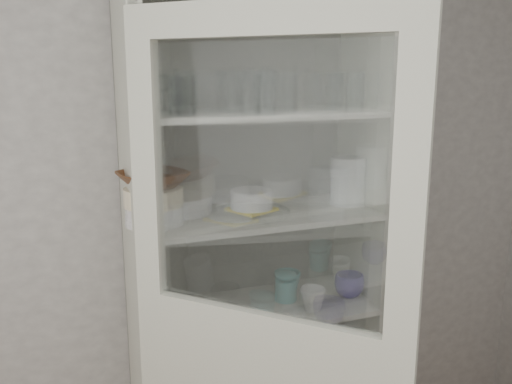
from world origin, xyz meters
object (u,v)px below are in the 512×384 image
object	(u,v)px
cupboard_door	(263,381)
goblet_0	(163,92)
white_ramekin	(252,199)
mug_teal	(287,283)
goblet_2	(267,86)
mug_white	(313,299)
teal_jar	(286,288)
plate_stack_front	(154,215)
glass_platter	(252,213)
grey_bowl_stack	(348,181)
yellow_trivet	(252,209)
tin_box	(289,378)
white_canister	(155,301)
pantry_cabinet	(251,282)
goblet_1	(239,89)
measuring_cups	(185,319)
terracotta_bowl	(153,180)
goblet_3	(335,88)
cream_bowl	(154,197)
mug_blue	(349,285)
plate_stack_back	(185,204)

from	to	relation	value
cupboard_door	goblet_0	distance (m)	1.08
white_ramekin	mug_teal	world-z (taller)	white_ramekin
goblet_2	white_ramekin	bearing A→B (deg)	-130.90
mug_white	teal_jar	distance (m)	0.15
plate_stack_front	glass_platter	world-z (taller)	plate_stack_front
plate_stack_front	grey_bowl_stack	distance (m)	0.82
yellow_trivet	tin_box	size ratio (longest dim) A/B	0.79
mug_white	white_canister	bearing A→B (deg)	157.24
goblet_0	goblet_2	bearing A→B (deg)	3.63
glass_platter	mug_white	size ratio (longest dim) A/B	2.93
grey_bowl_stack	goblet_0	bearing A→B (deg)	173.19
goblet_2	grey_bowl_stack	bearing A→B (deg)	-20.09
glass_platter	teal_jar	distance (m)	0.39
pantry_cabinet	grey_bowl_stack	xyz separation A→B (m)	(0.41, -0.07, 0.42)
goblet_1	yellow_trivet	distance (m)	0.47
goblet_2	measuring_cups	distance (m)	0.98
terracotta_bowl	glass_platter	xyz separation A→B (m)	(0.38, -0.00, -0.16)
pantry_cabinet	goblet_0	world-z (taller)	pantry_cabinet
terracotta_bowl	mug_white	size ratio (longest dim) A/B	2.35
goblet_1	pantry_cabinet	bearing A→B (deg)	-26.62
goblet_3	white_canister	world-z (taller)	goblet_3
goblet_3	white_ramekin	distance (m)	0.62
yellow_trivet	goblet_0	bearing A→B (deg)	159.99
cream_bowl	white_ramekin	size ratio (longest dim) A/B	1.30
plate_stack_front	measuring_cups	distance (m)	0.43
yellow_trivet	measuring_cups	size ratio (longest dim) A/B	1.54
mug_teal	glass_platter	bearing A→B (deg)	-164.93
goblet_1	mug_white	world-z (taller)	goblet_1
plate_stack_front	white_ramekin	bearing A→B (deg)	-0.60
mug_blue	cream_bowl	bearing A→B (deg)	169.33
goblet_2	goblet_0	bearing A→B (deg)	-176.37
goblet_2	cream_bowl	distance (m)	0.65
tin_box	pantry_cabinet	bearing A→B (deg)	159.36
goblet_0	measuring_cups	size ratio (longest dim) A/B	1.52
plate_stack_back	glass_platter	world-z (taller)	plate_stack_back
cream_bowl	measuring_cups	distance (m)	0.49
teal_jar	mug_blue	bearing A→B (deg)	-12.77
glass_platter	white_canister	xyz separation A→B (m)	(-0.38, 0.08, -0.34)
tin_box	teal_jar	bearing A→B (deg)	166.17
goblet_3	plate_stack_front	distance (m)	0.94
glass_platter	mug_white	bearing A→B (deg)	-22.30
pantry_cabinet	yellow_trivet	xyz separation A→B (m)	(-0.03, -0.09, 0.34)
goblet_0	measuring_cups	distance (m)	0.87
white_canister	teal_jar	bearing A→B (deg)	-4.00
white_ramekin	grey_bowl_stack	xyz separation A→B (m)	(0.44, 0.02, 0.04)
plate_stack_back	white_ramekin	world-z (taller)	white_ramekin
goblet_3	plate_stack_back	bearing A→B (deg)	-177.41
goblet_1	mug_white	xyz separation A→B (m)	(0.24, -0.21, -0.83)
goblet_2	cupboard_door	bearing A→B (deg)	-113.10
plate_stack_front	teal_jar	size ratio (longest dim) A/B	1.90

